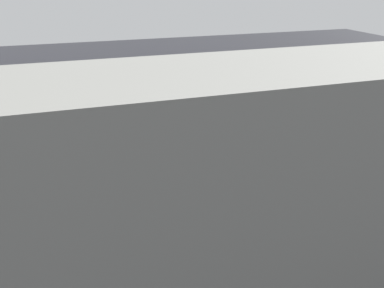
{
  "coord_description": "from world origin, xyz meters",
  "views": [
    {
      "loc": [
        5.43,
        14.67,
        6.8
      ],
      "look_at": [
        0.74,
        1.08,
        0.9
      ],
      "focal_mm": 40.0,
      "sensor_mm": 36.0,
      "label": 1
    }
  ],
  "objects_px": {
    "moving_hatchback": "(223,122)",
    "sign_post": "(102,173)",
    "delivery_truck": "(379,116)",
    "fire_hydrant": "(128,187)",
    "pedestrian": "(98,179)"
  },
  "relations": [
    {
      "from": "moving_hatchback",
      "to": "sign_post",
      "type": "relative_size",
      "value": 1.7
    },
    {
      "from": "delivery_truck",
      "to": "fire_hydrant",
      "type": "xyz_separation_m",
      "value": [
        10.34,
        0.85,
        -0.97
      ]
    },
    {
      "from": "delivery_truck",
      "to": "pedestrian",
      "type": "relative_size",
      "value": 4.55
    },
    {
      "from": "moving_hatchback",
      "to": "fire_hydrant",
      "type": "xyz_separation_m",
      "value": [
        4.59,
        3.12,
        -0.63
      ]
    },
    {
      "from": "delivery_truck",
      "to": "fire_hydrant",
      "type": "relative_size",
      "value": 6.92
    },
    {
      "from": "sign_post",
      "to": "delivery_truck",
      "type": "bearing_deg",
      "value": -170.05
    },
    {
      "from": "moving_hatchback",
      "to": "delivery_truck",
      "type": "height_order",
      "value": "delivery_truck"
    },
    {
      "from": "fire_hydrant",
      "to": "sign_post",
      "type": "distance_m",
      "value": 1.85
    },
    {
      "from": "moving_hatchback",
      "to": "fire_hydrant",
      "type": "bearing_deg",
      "value": 34.24
    },
    {
      "from": "moving_hatchback",
      "to": "delivery_truck",
      "type": "relative_size",
      "value": 0.73
    },
    {
      "from": "sign_post",
      "to": "moving_hatchback",
      "type": "bearing_deg",
      "value": -142.18
    },
    {
      "from": "fire_hydrant",
      "to": "pedestrian",
      "type": "distance_m",
      "value": 0.97
    },
    {
      "from": "pedestrian",
      "to": "sign_post",
      "type": "relative_size",
      "value": 0.51
    },
    {
      "from": "delivery_truck",
      "to": "sign_post",
      "type": "relative_size",
      "value": 2.31
    },
    {
      "from": "pedestrian",
      "to": "delivery_truck",
      "type": "bearing_deg",
      "value": -177.26
    }
  ]
}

